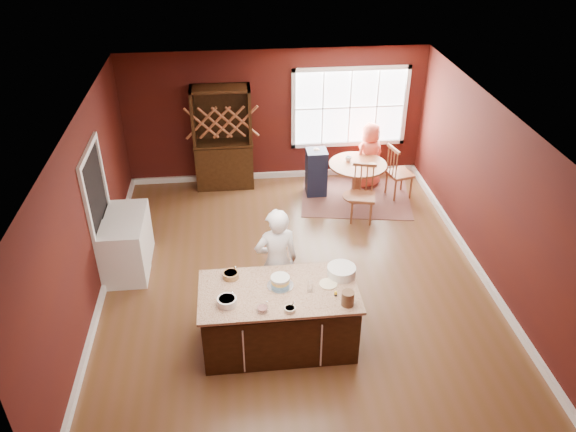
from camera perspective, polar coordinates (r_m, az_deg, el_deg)
The scene contains 28 objects.
room_shell at distance 8.25m, azimuth 0.77°, elevation 1.09°, with size 7.00×7.00×7.00m.
window at distance 11.52m, azimuth 6.29°, elevation 10.92°, with size 2.36×0.10×1.66m, color white, non-canonical shape.
doorway at distance 9.14m, azimuth -18.54°, elevation 0.19°, with size 0.08×1.26×2.13m, color white, non-canonical shape.
kitchen_island at distance 7.63m, azimuth -0.93°, elevation -10.37°, with size 2.07×1.09×0.92m.
dining_table at distance 10.99m, azimuth 7.04°, elevation 4.30°, with size 1.11×1.11×0.75m.
baker at distance 7.91m, azimuth -1.16°, elevation -4.71°, with size 0.63×0.41×1.72m, color silver.
layer_cake at distance 7.35m, azimuth -0.79°, elevation -6.66°, with size 0.35×0.35×0.14m, color silver, non-canonical shape.
bowl_blue at distance 7.12m, azimuth -6.23°, elevation -8.61°, with size 0.25×0.25×0.10m, color white.
bowl_yellow at distance 7.55m, azimuth -5.84°, elevation -5.98°, with size 0.22×0.22×0.08m, color olive.
bowl_pink at distance 7.01m, azimuth -2.62°, elevation -9.43°, with size 0.15×0.15×0.06m, color silver.
bowl_olive at distance 7.00m, azimuth 0.19°, elevation -9.46°, with size 0.14×0.14×0.05m, color beige.
drinking_glass at distance 7.26m, azimuth 2.27°, elevation -7.17°, with size 0.08×0.08×0.16m, color white.
dinner_plate at distance 7.43m, azimuth 4.11°, elevation -6.90°, with size 0.24×0.24×0.02m, color beige.
white_tub at distance 7.57m, azimuth 5.45°, elevation -5.60°, with size 0.39×0.39×0.13m, color white.
stoneware_crock at distance 7.09m, azimuth 6.09°, elevation -8.32°, with size 0.16×0.16×0.19m, color brown.
toy_figurine at distance 7.24m, azimuth 4.87°, elevation -7.85°, with size 0.04×0.04×0.07m, color yellow, non-canonical shape.
rug at distance 11.25m, azimuth 6.87°, elevation 1.91°, with size 2.11×1.63×0.01m, color brown.
chair_east at distance 11.19m, azimuth 11.32°, elevation 4.49°, with size 0.46×0.44×1.10m, color brown, non-canonical shape.
chair_south at distance 10.28m, azimuth 7.59°, elevation 2.21°, with size 0.45×0.43×1.08m, color brown, non-canonical shape.
chair_north at distance 11.82m, azimuth 7.70°, elevation 6.21°, with size 0.44×0.42×1.04m, color brown, non-canonical shape.
seated_woman at distance 11.45m, azimuth 8.28°, elevation 6.13°, with size 0.66×0.43×1.35m, color #E4543E.
high_chair at distance 11.10m, azimuth 2.89°, elevation 4.55°, with size 0.40×0.40×0.98m, color black, non-canonical shape.
toddler at distance 11.04m, azimuth 2.93°, elevation 6.24°, with size 0.18×0.14×0.26m, color #8CA5BF, non-canonical shape.
table_plate at distance 10.87m, azimuth 8.57°, elevation 5.16°, with size 0.18×0.18×0.01m, color beige.
table_cup at distance 10.96m, azimuth 6.15°, elevation 5.81°, with size 0.12×0.12×0.10m, color white.
hutch at distance 11.22m, azimuth -6.63°, elevation 7.82°, with size 1.14×0.48×2.10m, color black.
washer at distance 9.10m, azimuth -16.27°, elevation -3.74°, with size 0.64×0.62×0.93m, color white.
dryer at distance 9.63m, azimuth -15.74°, elevation -1.60°, with size 0.63×0.61×0.91m, color white.
Camera 1 is at (-0.86, -7.05, 5.56)m, focal length 35.00 mm.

